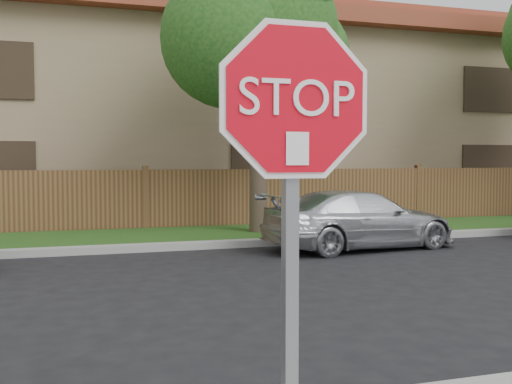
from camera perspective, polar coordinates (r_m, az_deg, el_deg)
name	(u,v)px	position (r m, az deg, el deg)	size (l,w,h in m)	color
far_curb	(165,247)	(12.48, -8.62, -5.17)	(70.00, 0.30, 0.15)	gray
grass_strip	(154,237)	(14.10, -9.65, -4.28)	(70.00, 3.00, 0.12)	#1E4714
fence	(146,201)	(15.60, -10.48, -0.84)	(70.00, 0.12, 1.60)	#502F1C
apartment_building	(125,111)	(21.20, -12.40, 7.58)	(35.20, 9.20, 7.20)	tan
tree_mid	(261,32)	(14.62, 0.47, 15.00)	(4.80, 3.90, 7.35)	#382B21
stop_sign	(294,171)	(2.75, 3.62, 2.05)	(1.01, 0.13, 2.55)	gray
sedan_right	(360,220)	(12.70, 9.86, -2.61)	(1.71, 4.20, 1.22)	silver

